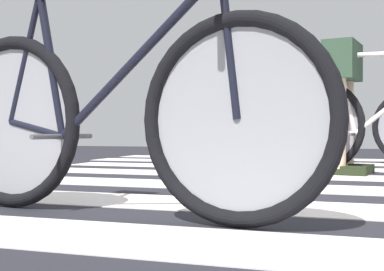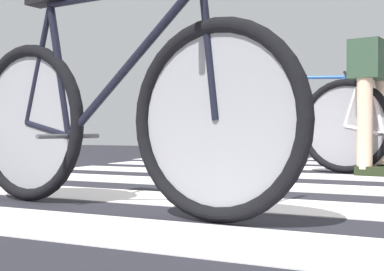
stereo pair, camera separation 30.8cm
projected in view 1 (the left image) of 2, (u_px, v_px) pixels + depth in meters
ground at (343, 195)px, 2.70m from camera, size 18.00×14.00×0.02m
crosswalk_markings at (330, 189)px, 2.85m from camera, size 5.48×6.52×0.00m
bicycle_1_of_4 at (110, 113)px, 1.95m from camera, size 1.72×0.54×0.93m
cyclist_2_of_4 at (343, 89)px, 3.86m from camera, size 0.37×0.44×0.98m
bicycle_3_of_4 at (263, 124)px, 5.36m from camera, size 1.73×0.52×0.93m
cyclist_3_of_4 at (233, 97)px, 5.42m from camera, size 0.35×0.43×1.04m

